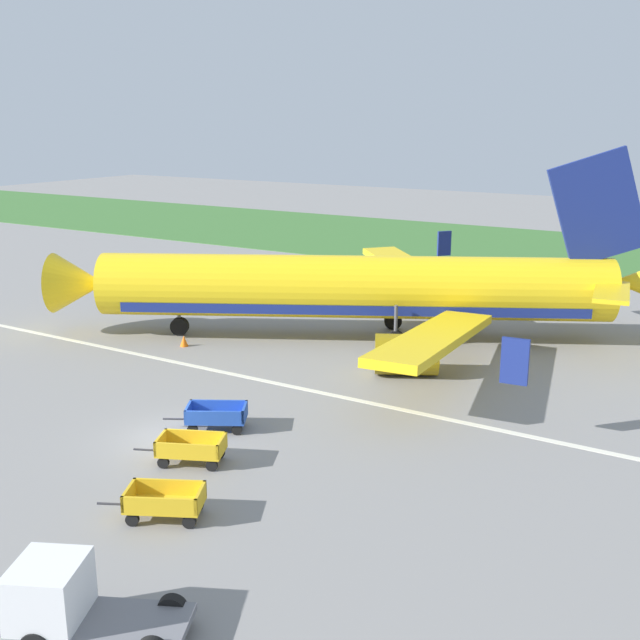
% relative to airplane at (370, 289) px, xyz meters
% --- Properties ---
extents(ground_plane, '(220.00, 220.00, 0.00)m').
position_rel_airplane_xyz_m(ground_plane, '(-0.11, -17.39, -3.05)').
color(ground_plane, gray).
extents(grass_strip, '(220.00, 28.00, 0.06)m').
position_rel_airplane_xyz_m(grass_strip, '(-0.11, 36.61, -3.02)').
color(grass_strip, '#3D7033').
rests_on(grass_strip, ground).
extents(apron_stripe, '(120.00, 0.36, 0.01)m').
position_rel_airplane_xyz_m(apron_stripe, '(-0.11, -9.60, -3.05)').
color(apron_stripe, silver).
rests_on(apron_stripe, ground).
extents(airplane, '(34.85, 28.84, 11.34)m').
position_rel_airplane_xyz_m(airplane, '(0.00, 0.00, 0.00)').
color(airplane, yellow).
rests_on(airplane, ground).
extents(baggage_cart_nearest, '(3.50, 2.38, 1.07)m').
position_rel_airplane_xyz_m(baggage_cart_nearest, '(4.19, -22.53, -2.45)').
color(baggage_cart_nearest, gold).
rests_on(baggage_cart_nearest, ground).
extents(baggage_cart_second_in_row, '(3.54, 2.30, 1.07)m').
position_rel_airplane_xyz_m(baggage_cart_second_in_row, '(2.18, -18.84, -2.45)').
color(baggage_cart_second_in_row, gold).
rests_on(baggage_cart_second_in_row, ground).
extents(baggage_cart_third_in_row, '(3.46, 2.45, 1.07)m').
position_rel_airplane_xyz_m(baggage_cart_third_in_row, '(0.92, -15.73, -2.45)').
color(baggage_cart_third_in_row, '#234CB2').
rests_on(baggage_cart_third_in_row, ground).
extents(service_truck_beside_carts, '(4.77, 3.59, 2.10)m').
position_rel_airplane_xyz_m(service_truck_beside_carts, '(6.32, -28.34, -1.95)').
color(service_truck_beside_carts, slate).
rests_on(service_truck_beside_carts, ground).
extents(traffic_cone_near_plane, '(0.48, 0.48, 0.63)m').
position_rel_airplane_xyz_m(traffic_cone_near_plane, '(-8.42, -7.04, -2.74)').
color(traffic_cone_near_plane, orange).
rests_on(traffic_cone_near_plane, ground).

